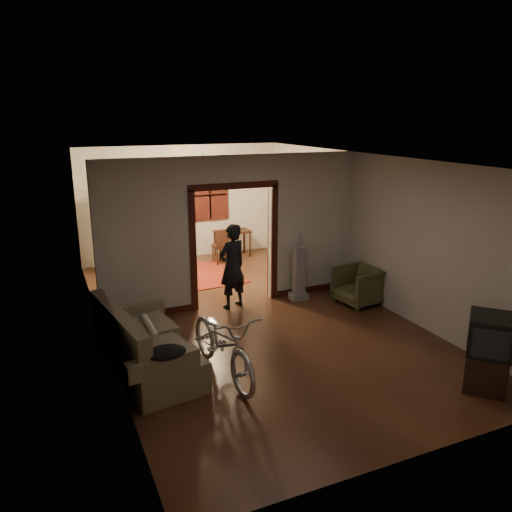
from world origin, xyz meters
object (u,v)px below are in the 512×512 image
armchair (359,286)px  desk (233,244)px  sofa (147,339)px  person (232,266)px  bicycle (223,343)px  locker (129,232)px

armchair → desk: bearing=-173.3°
sofa → armchair: bearing=4.1°
person → desk: size_ratio=1.78×
bicycle → person: person is taller
sofa → bicycle: bicycle is taller
sofa → desk: (3.21, 5.05, -0.14)m
bicycle → person: (1.04, 2.35, 0.31)m
person → armchair: bearing=141.6°
sofa → person: 2.67m
bicycle → locker: (-0.27, 5.59, 0.39)m
bicycle → armchair: size_ratio=2.37×
locker → desk: bearing=14.5°
bicycle → desk: bearing=62.9°
bicycle → desk: 6.06m
armchair → person: person is taller
sofa → bicycle: bearing=-40.4°
sofa → locker: locker is taller
sofa → bicycle: 1.08m
armchair → desk: (-1.01, 4.06, -0.03)m
sofa → armchair: size_ratio=2.62×
bicycle → person: bearing=61.2°
bicycle → person: 2.59m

